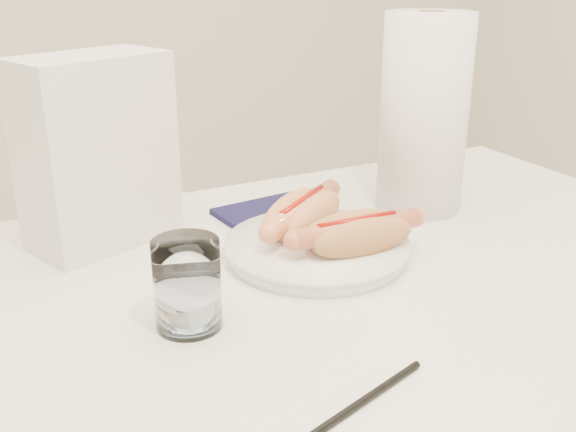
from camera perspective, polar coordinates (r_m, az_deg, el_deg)
name	(u,v)px	position (r m, az deg, el deg)	size (l,w,h in m)	color
table	(308,352)	(0.76, 1.70, -11.35)	(1.20, 0.80, 0.75)	white
plate	(317,251)	(0.83, 2.45, -2.93)	(0.22, 0.22, 0.02)	white
hotdog_left	(303,214)	(0.85, 1.24, 0.14)	(0.16, 0.14, 0.05)	#E3915B
hotdog_right	(357,234)	(0.80, 5.81, -1.53)	(0.17, 0.07, 0.05)	#BF804A
water_glass	(187,284)	(0.67, -8.47, -5.72)	(0.07, 0.07, 0.09)	silver
chopstick_near	(336,419)	(0.56, 4.08, -16.69)	(0.01, 0.01, 0.22)	black
napkin_box	(97,152)	(0.87, -15.77, 5.22)	(0.18, 0.10, 0.24)	silver
navy_napkin	(284,217)	(0.94, -0.38, -0.09)	(0.15, 0.15, 0.01)	#111034
paper_towel_roll	(424,114)	(0.97, 11.38, 8.41)	(0.12, 0.12, 0.28)	white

